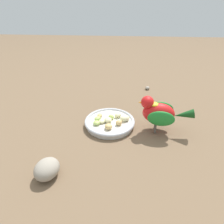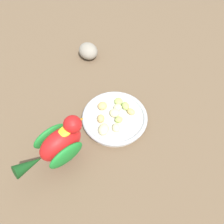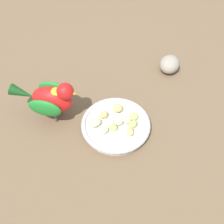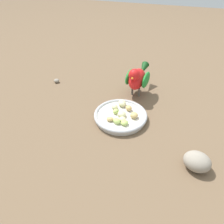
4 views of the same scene
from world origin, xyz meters
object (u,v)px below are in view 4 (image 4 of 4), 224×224
Objects in this scene: apple_piece_0 at (124,123)px; apple_piece_3 at (115,107)px; rock_large at (197,162)px; parrot at (137,78)px; pebble_0 at (57,81)px; apple_piece_6 at (134,115)px; feeding_bowl at (120,116)px; apple_piece_8 at (122,119)px; apple_piece_2 at (110,119)px; apple_piece_7 at (116,111)px; apple_piece_1 at (121,114)px; apple_piece_5 at (129,108)px; apple_piece_9 at (117,121)px; apple_piece_4 at (122,103)px.

apple_piece_3 is (0.06, -0.08, 0.00)m from apple_piece_0.
parrot is at bearing -53.94° from rock_large.
rock_large is at bearing 148.35° from apple_piece_3.
rock_large is at bearing 152.19° from pebble_0.
apple_piece_6 is at bearing -116.63° from apple_piece_0.
apple_piece_3 reaches higher than feeding_bowl.
apple_piece_0 reaches higher than apple_piece_8.
parrot is 8.30× the size of pebble_0.
apple_piece_2 reaches higher than apple_piece_8.
apple_piece_7 is at bearing -13.58° from feeding_bowl.
apple_piece_7 reaches higher than apple_piece_8.
feeding_bowl is 2.50× the size of rock_large.
parrot is (-0.02, -0.20, 0.05)m from apple_piece_1.
apple_piece_5 reaches higher than apple_piece_7.
apple_piece_0 is at bearing 7.62° from parrot.
apple_piece_9 is at bearing 0.60° from parrot.
pebble_0 is (0.65, -0.34, -0.02)m from rock_large.
apple_piece_1 is at bearing -131.18° from apple_piece_2.
apple_piece_1 reaches higher than apple_piece_9.
apple_piece_7 is (0.07, -0.01, -0.00)m from apple_piece_6.
apple_piece_8 is at bearing -54.26° from apple_piece_0.
rock_large is at bearing 150.04° from feeding_bowl.
apple_piece_3 is at bearing -52.71° from apple_piece_8.
feeding_bowl is 0.06m from apple_piece_0.
pebble_0 is (0.39, -0.14, -0.02)m from apple_piece_5.
parrot is 2.56× the size of rock_large.
apple_piece_0 is 0.98× the size of apple_piece_5.
apple_piece_3 is 0.06m from apple_piece_5.
apple_piece_7 is 0.39m from pebble_0.
apple_piece_0 and apple_piece_2 have the same top height.
apple_piece_2 is (0.06, -0.01, -0.00)m from apple_piece_0.
feeding_bowl is 6.66× the size of apple_piece_9.
pebble_0 is at bearing -82.39° from parrot.
rock_large is (-0.25, 0.20, -0.00)m from apple_piece_5.
apple_piece_1 reaches higher than apple_piece_8.
apple_piece_5 reaches higher than apple_piece_1.
rock_large reaches higher than pebble_0.
apple_piece_3 is 0.35× the size of rock_large.
apple_piece_4 is (0.01, -0.06, 0.02)m from feeding_bowl.
parrot is at bearing -178.80° from pebble_0.
feeding_bowl is at bearing -65.02° from apple_piece_8.
pebble_0 is at bearing -27.81° from rock_large.
feeding_bowl is 0.05m from apple_piece_5.
parrot is (-0.02, -0.24, 0.06)m from apple_piece_9.
apple_piece_5 reaches higher than apple_piece_9.
apple_piece_2 is at bearing -5.22° from apple_piece_0.
apple_piece_4 is at bearing -37.56° from rock_large.
apple_piece_6 is 0.28m from rock_large.
apple_piece_8 is 0.83× the size of apple_piece_9.
apple_piece_7 reaches higher than feeding_bowl.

